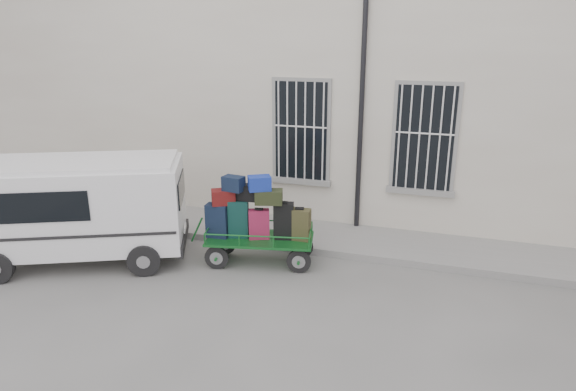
# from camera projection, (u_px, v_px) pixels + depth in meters

# --- Properties ---
(ground) EXTENTS (80.00, 80.00, 0.00)m
(ground) POSITION_uv_depth(u_px,v_px,m) (276.00, 282.00, 9.42)
(ground) COLOR slate
(ground) RESTS_ON ground
(building) EXTENTS (24.00, 5.15, 6.00)m
(building) POSITION_uv_depth(u_px,v_px,m) (343.00, 87.00, 13.50)
(building) COLOR beige
(building) RESTS_ON ground
(sidewalk) EXTENTS (24.00, 1.70, 0.15)m
(sidewalk) POSITION_uv_depth(u_px,v_px,m) (308.00, 235.00, 11.39)
(sidewalk) COLOR gray
(sidewalk) RESTS_ON ground
(luggage_cart) EXTENTS (2.47, 1.33, 1.80)m
(luggage_cart) POSITION_uv_depth(u_px,v_px,m) (256.00, 220.00, 9.94)
(luggage_cart) COLOR black
(luggage_cart) RESTS_ON ground
(van) EXTENTS (4.38, 3.21, 2.05)m
(van) POSITION_uv_depth(u_px,v_px,m) (77.00, 205.00, 9.98)
(van) COLOR white
(van) RESTS_ON ground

